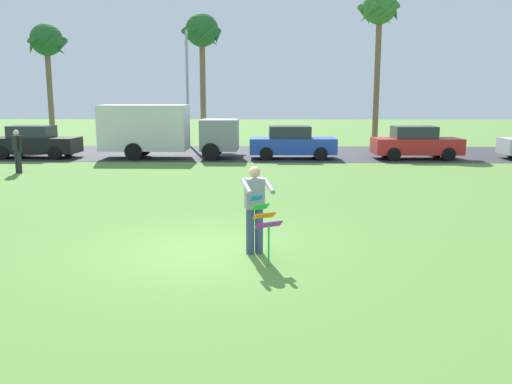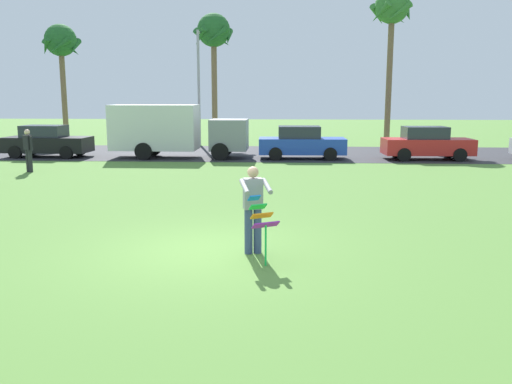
% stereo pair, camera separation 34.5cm
% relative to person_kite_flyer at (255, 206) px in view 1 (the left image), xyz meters
% --- Properties ---
extents(ground_plane, '(120.00, 120.00, 0.00)m').
position_rel_person_kite_flyer_xyz_m(ground_plane, '(-0.96, 0.12, -0.95)').
color(ground_plane, '#568438').
extents(road_strip, '(120.00, 8.00, 0.01)m').
position_rel_person_kite_flyer_xyz_m(road_strip, '(-0.96, 18.54, -0.95)').
color(road_strip, '#2D2D33').
rests_on(road_strip, ground).
extents(person_kite_flyer, '(0.67, 0.75, 1.73)m').
position_rel_person_kite_flyer_xyz_m(person_kite_flyer, '(0.00, 0.00, 0.00)').
color(person_kite_flyer, '#384772').
rests_on(person_kite_flyer, ground).
extents(kite_held, '(0.62, 0.73, 1.24)m').
position_rel_person_kite_flyer_xyz_m(kite_held, '(0.20, -0.62, -0.10)').
color(kite_held, blue).
rests_on(kite_held, ground).
extents(parked_car_black, '(4.24, 1.91, 1.60)m').
position_rel_person_kite_flyer_xyz_m(parked_car_black, '(-11.45, 16.14, -0.18)').
color(parked_car_black, black).
rests_on(parked_car_black, ground).
extents(parked_truck_grey_van, '(6.70, 2.13, 2.62)m').
position_rel_person_kite_flyer_xyz_m(parked_truck_grey_van, '(-5.10, 16.14, 0.46)').
color(parked_truck_grey_van, gray).
rests_on(parked_truck_grey_van, ground).
extents(parked_car_blue, '(4.24, 1.92, 1.60)m').
position_rel_person_kite_flyer_xyz_m(parked_car_blue, '(1.34, 16.14, -0.18)').
color(parked_car_blue, '#2347B7').
rests_on(parked_car_blue, ground).
extents(parked_car_red, '(4.25, 1.94, 1.60)m').
position_rel_person_kite_flyer_xyz_m(parked_car_red, '(7.38, 16.14, -0.18)').
color(parked_car_red, red).
rests_on(parked_car_red, ground).
extents(palm_tree_left_near, '(2.58, 2.71, 7.75)m').
position_rel_person_kite_flyer_xyz_m(palm_tree_left_near, '(-14.52, 25.86, 5.44)').
color(palm_tree_left_near, brown).
rests_on(palm_tree_left_near, ground).
extents(palm_tree_right_near, '(2.58, 2.71, 8.21)m').
position_rel_person_kite_flyer_xyz_m(palm_tree_right_near, '(-4.11, 24.90, 5.87)').
color(palm_tree_right_near, brown).
rests_on(palm_tree_right_near, ground).
extents(palm_tree_centre_far, '(2.58, 2.71, 9.45)m').
position_rel_person_kite_flyer_xyz_m(palm_tree_centre_far, '(6.90, 24.10, 7.01)').
color(palm_tree_centre_far, brown).
rests_on(palm_tree_centre_far, ground).
extents(streetlight_pole, '(0.24, 1.65, 7.00)m').
position_rel_person_kite_flyer_xyz_m(streetlight_pole, '(-4.86, 23.42, 3.05)').
color(streetlight_pole, '#9E9EA3').
rests_on(streetlight_pole, ground).
extents(person_walker_far, '(0.49, 0.39, 1.73)m').
position_rel_person_kite_flyer_xyz_m(person_walker_far, '(-9.83, 10.87, -0.02)').
color(person_walker_far, '#26262B').
rests_on(person_walker_far, ground).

